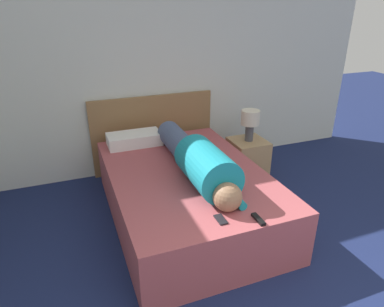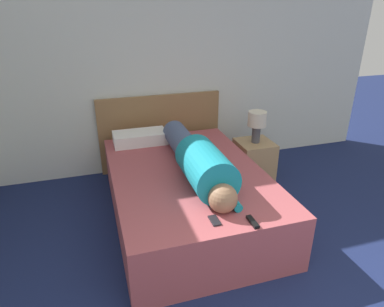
{
  "view_description": "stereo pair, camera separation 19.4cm",
  "coord_description": "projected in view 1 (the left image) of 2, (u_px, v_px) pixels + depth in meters",
  "views": [
    {
      "loc": [
        -1.18,
        -0.06,
        2.01
      ],
      "look_at": [
        -0.18,
        2.54,
        0.77
      ],
      "focal_mm": 32.0,
      "sensor_mm": 36.0,
      "label": 1
    },
    {
      "loc": [
        -1.0,
        -0.12,
        2.01
      ],
      "look_at": [
        -0.18,
        2.54,
        0.77
      ],
      "focal_mm": 32.0,
      "sensor_mm": 36.0,
      "label": 2
    }
  ],
  "objects": [
    {
      "name": "wall_back",
      "position": [
        163.0,
        66.0,
        4.1
      ],
      "size": [
        5.56,
        0.06,
        2.6
      ],
      "color": "silver",
      "rests_on": "ground_plane"
    },
    {
      "name": "bed",
      "position": [
        186.0,
        194.0,
        3.39
      ],
      "size": [
        1.42,
        2.09,
        0.52
      ],
      "color": "#A84C51",
      "rests_on": "ground_plane"
    },
    {
      "name": "headboard",
      "position": [
        153.0,
        133.0,
        4.32
      ],
      "size": [
        1.54,
        0.04,
        0.96
      ],
      "color": "olive",
      "rests_on": "ground_plane"
    },
    {
      "name": "nightstand",
      "position": [
        247.0,
        158.0,
        4.24
      ],
      "size": [
        0.42,
        0.42,
        0.46
      ],
      "color": "tan",
      "rests_on": "ground_plane"
    },
    {
      "name": "table_lamp",
      "position": [
        250.0,
        120.0,
        4.05
      ],
      "size": [
        0.22,
        0.22,
        0.38
      ],
      "color": "#4C4C51",
      "rests_on": "nightstand"
    },
    {
      "name": "person_lying",
      "position": [
        198.0,
        161.0,
        3.12
      ],
      "size": [
        0.37,
        1.62,
        0.37
      ],
      "color": "#936B4C",
      "rests_on": "bed"
    },
    {
      "name": "pillow_near_headboard",
      "position": [
        134.0,
        139.0,
        3.86
      ],
      "size": [
        0.59,
        0.3,
        0.14
      ],
      "color": "white",
      "rests_on": "bed"
    },
    {
      "name": "tv_remote",
      "position": [
        258.0,
        219.0,
        2.54
      ],
      "size": [
        0.04,
        0.15,
        0.02
      ],
      "color": "black",
      "rests_on": "bed"
    },
    {
      "name": "cell_phone",
      "position": [
        221.0,
        219.0,
        2.55
      ],
      "size": [
        0.06,
        0.13,
        0.01
      ],
      "color": "black",
      "rests_on": "bed"
    }
  ]
}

